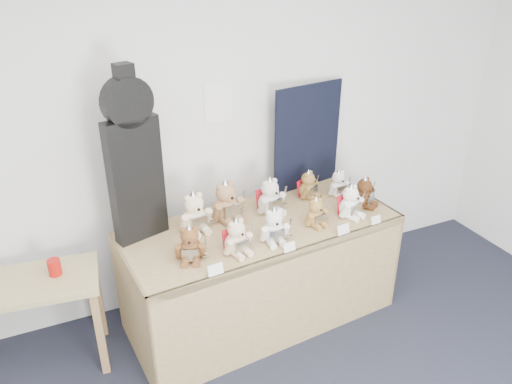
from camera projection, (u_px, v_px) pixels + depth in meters
name	position (u px, v px, depth m)	size (l,w,h in m)	color
room_shell	(218.00, 103.00, 3.56)	(6.00, 6.00, 6.00)	white
display_table	(267.00, 250.00, 3.52)	(2.01, 0.98, 0.81)	olive
side_table	(33.00, 297.00, 3.17)	(0.87, 0.56, 0.69)	#9A8A53
guitar_case	(134.00, 158.00, 3.12)	(0.37, 0.20, 1.15)	black
navy_board	(308.00, 137.00, 3.88)	(0.63, 0.02, 0.83)	black
red_cup	(54.00, 267.00, 3.16)	(0.08, 0.08, 0.11)	#AF120B
teddy_front_far_left	(190.00, 245.00, 3.07)	(0.21, 0.21, 0.26)	brown
teddy_front_left	(237.00, 238.00, 3.14)	(0.23, 0.20, 0.27)	beige
teddy_front_centre	(274.00, 227.00, 3.26)	(0.22, 0.19, 0.27)	white
teddy_front_right	(316.00, 213.00, 3.46)	(0.19, 0.17, 0.23)	#9F743C
teddy_front_far_right	(351.00, 203.00, 3.56)	(0.23, 0.21, 0.27)	white
teddy_front_end	(365.00, 194.00, 3.70)	(0.21, 0.21, 0.26)	#4E2E1A
teddy_back_left	(195.00, 214.00, 3.38)	(0.26, 0.23, 0.32)	beige
teddy_back_centre_left	(227.00, 203.00, 3.51)	(0.28, 0.25, 0.33)	#A87C54
teddy_back_centre_right	(270.00, 198.00, 3.61)	(0.25, 0.23, 0.30)	silver
teddy_back_right	(308.00, 186.00, 3.83)	(0.20, 0.20, 0.25)	olive
teddy_back_end	(338.00, 184.00, 3.87)	(0.19, 0.16, 0.23)	white
entry_card_a	(216.00, 270.00, 2.95)	(0.10, 0.00, 0.07)	white
entry_card_b	(290.00, 247.00, 3.18)	(0.08, 0.00, 0.06)	white
entry_card_c	(343.00, 229.00, 3.37)	(0.10, 0.00, 0.07)	white
entry_card_d	(376.00, 220.00, 3.50)	(0.08, 0.00, 0.06)	white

